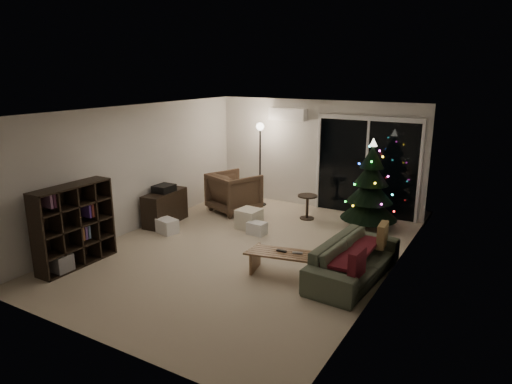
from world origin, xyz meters
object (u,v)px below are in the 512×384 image
armchair (234,192)px  coffee_table (290,266)px  christmas_tree (370,184)px  media_cabinet (165,207)px  sofa (354,260)px  bookshelf (67,224)px

armchair → coffee_table: bearing=157.4°
christmas_tree → media_cabinet: bearing=-153.9°
coffee_table → christmas_tree: size_ratio=0.71×
coffee_table → christmas_tree: 3.03m
sofa → media_cabinet: bearing=86.8°
armchair → sofa: size_ratio=0.48×
coffee_table → christmas_tree: bearing=71.4°
armchair → sofa: bearing=171.3°
media_cabinet → coffee_table: 3.62m
bookshelf → coffee_table: size_ratio=1.04×
media_cabinet → coffee_table: size_ratio=0.83×
armchair → sofa: (3.49, -1.98, -0.15)m
sofa → armchair: bearing=64.4°
coffee_table → christmas_tree: christmas_tree is taller
sofa → christmas_tree: size_ratio=1.11×
bookshelf → armchair: bearing=56.5°
media_cabinet → armchair: armchair is taller
armchair → bookshelf: bearing=98.8°
media_cabinet → coffee_table: bearing=-22.6°
media_cabinet → bookshelf: bearing=-95.4°
bookshelf → coffee_table: bearing=-0.7°
armchair → christmas_tree: 3.06m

